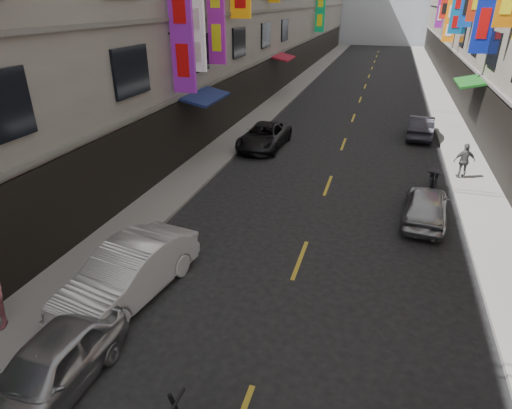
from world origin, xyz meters
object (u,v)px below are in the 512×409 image
Objects in this scene: car_left_far at (264,136)px; pedestrian_rfar at (464,161)px; scooter_far_right at (433,182)px; car_left_near at (49,369)px; car_right_mid at (426,205)px; car_left_mid at (129,272)px; car_right_far at (421,127)px.

car_left_far is 9.66m from pedestrian_rfar.
scooter_far_right is 0.49× the size of car_left_near.
pedestrian_rfar is (9.21, 14.44, 0.25)m from car_left_near.
car_left_far is at bearing -34.43° from car_right_mid.
car_right_far is (7.95, 17.48, -0.10)m from car_left_mid.
pedestrian_rfar reaches higher than car_left_near.
car_right_mid is 2.36× the size of pedestrian_rfar.
car_left_near is at bearing -78.13° from car_left_mid.
scooter_far_right is at bearing 58.62° from car_left_near.
car_left_near is at bearing -86.80° from car_left_far.
car_left_mid is 14.66m from pedestrian_rfar.
car_right_far is at bearing -81.23° from scooter_far_right.
car_left_mid is 1.00× the size of car_left_far.
car_right_far is (-0.15, 7.96, 0.18)m from scooter_far_right.
car_right_far is at bearing 30.50° from car_left_far.
scooter_far_right is 1.18× the size of pedestrian_rfar.
car_right_far is (0.30, 10.76, 0.01)m from car_right_mid.
car_left_near reaches higher than scooter_far_right.
car_left_far is 1.23× the size of car_right_mid.
car_left_mid is 19.20m from car_right_far.
car_left_far reaches higher than scooter_far_right.
car_right_mid is 10.77m from car_right_far.
car_right_mid reaches higher than scooter_far_right.
car_left_far is (-0.05, 13.19, -0.11)m from car_left_mid.
car_left_mid is (-0.19, 3.19, 0.10)m from car_left_near.
car_left_near is 22.07m from car_right_far.
car_right_far is 6.40m from pedestrian_rfar.
car_left_mid is 13.20m from car_left_far.
car_left_near is 17.13m from pedestrian_rfar.
car_left_near is 2.43× the size of pedestrian_rfar.
car_left_far and car_right_mid have the same top height.
car_left_far is at bearing 98.67° from car_left_mid.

